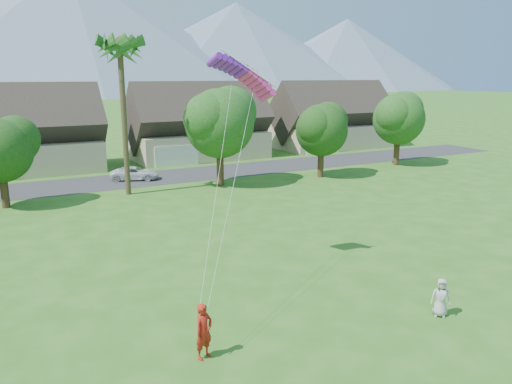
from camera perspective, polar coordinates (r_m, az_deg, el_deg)
ground at (r=18.73m, az=15.24°, el=-17.78°), size 500.00×500.00×0.00m
street at (r=47.80m, az=-13.62°, el=1.38°), size 90.00×7.00×0.01m
kite_flyer at (r=17.73m, az=-5.98°, el=-15.55°), size 0.85×0.72×1.98m
watcher at (r=21.77m, az=20.38°, el=-11.23°), size 0.92×0.90×1.60m
parked_car at (r=47.68m, az=-13.69°, el=2.09°), size 4.80×3.49×1.21m
mountain_ridge at (r=273.02m, az=-24.34°, el=16.21°), size 540.00×240.00×70.00m
houses_row at (r=56.05m, az=-15.66°, el=6.52°), size 72.75×8.19×8.86m
tree_row at (r=40.93m, az=-13.38°, el=6.39°), size 62.27×6.67×8.45m
fan_palm at (r=41.10m, az=-15.32°, el=15.98°), size 3.00×3.00×13.80m
parafoil_kite at (r=23.68m, az=-1.43°, el=13.40°), size 3.40×1.20×0.50m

